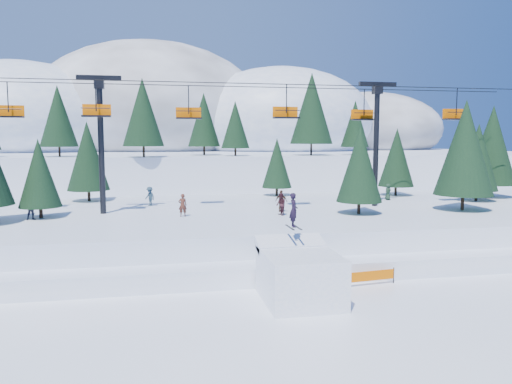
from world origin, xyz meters
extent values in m
plane|color=white|center=(0.00, 0.00, 0.00)|extent=(160.00, 160.00, 0.00)
cube|color=white|center=(0.00, 18.00, 1.25)|extent=(70.00, 22.00, 2.50)
cube|color=white|center=(0.00, 8.00, 0.55)|extent=(70.00, 6.00, 1.10)
cube|color=white|center=(0.00, 68.00, 3.00)|extent=(110.00, 60.00, 6.00)
ellipsoid|color=white|center=(-28.00, 72.00, 11.45)|extent=(36.00, 32.40, 19.80)
ellipsoid|color=#605B59|center=(-6.00, 78.00, 13.26)|extent=(44.00, 39.60, 26.40)
ellipsoid|color=white|center=(18.00, 70.00, 11.42)|extent=(34.00, 30.60, 19.72)
ellipsoid|color=#605B59|center=(38.00, 76.00, 10.12)|extent=(30.00, 27.00, 15.00)
cylinder|color=black|center=(-6.41, 39.00, 6.64)|extent=(0.26, 0.26, 1.28)
cone|color=#163119|center=(-6.41, 39.00, 11.22)|extent=(4.76, 4.76, 7.87)
cylinder|color=black|center=(4.85, 41.53, 6.48)|extent=(0.26, 0.26, 0.96)
cone|color=#163119|center=(4.85, 41.53, 9.91)|extent=(3.57, 3.57, 5.91)
cylinder|color=black|center=(14.94, 41.89, 6.74)|extent=(0.26, 0.26, 1.49)
cone|color=#163119|center=(14.94, 41.89, 12.06)|extent=(5.53, 5.53, 9.15)
cylinder|color=black|center=(-16.41, 42.78, 6.60)|extent=(0.26, 0.26, 1.19)
cone|color=#163119|center=(-16.41, 42.78, 10.85)|extent=(4.43, 4.43, 7.32)
cylinder|color=black|center=(21.64, 43.49, 6.51)|extent=(0.26, 0.26, 1.02)
cone|color=#163119|center=(21.64, 43.49, 10.16)|extent=(3.79, 3.79, 6.27)
cylinder|color=black|center=(1.23, 45.06, 6.57)|extent=(0.26, 0.26, 1.14)
cone|color=#163119|center=(1.23, 45.06, 10.63)|extent=(4.23, 4.23, 6.99)
cube|color=white|center=(1.96, 2.59, 1.23)|extent=(3.64, 4.50, 2.46)
cube|color=white|center=(1.96, 4.51, 2.51)|extent=(3.64, 1.57, 0.88)
imported|color=black|center=(2.06, 4.19, 4.40)|extent=(0.47, 0.68, 1.81)
cube|color=black|center=(1.86, 4.19, 3.48)|extent=(0.11, 1.65, 0.03)
cube|color=black|center=(2.26, 4.19, 3.48)|extent=(0.11, 1.65, 0.03)
cylinder|color=black|center=(-9.00, 18.00, 7.50)|extent=(0.44, 0.44, 10.00)
cube|color=black|center=(-9.00, 18.00, 12.60)|extent=(3.20, 0.35, 0.35)
cube|color=black|center=(-9.00, 18.00, 12.15)|extent=(0.70, 0.70, 0.70)
cylinder|color=black|center=(13.00, 18.00, 7.50)|extent=(0.44, 0.44, 10.00)
cube|color=black|center=(13.00, 18.00, 12.60)|extent=(3.20, 0.35, 0.35)
cube|color=black|center=(13.00, 18.00, 12.15)|extent=(0.70, 0.70, 0.70)
cylinder|color=black|center=(2.00, 16.80, 12.30)|extent=(46.00, 0.06, 0.06)
cylinder|color=black|center=(2.00, 19.20, 12.30)|extent=(46.00, 0.06, 0.06)
cylinder|color=black|center=(-15.62, 19.20, 11.20)|extent=(0.08, 0.08, 2.20)
cube|color=black|center=(-15.62, 19.20, 9.75)|extent=(2.00, 0.75, 0.12)
cube|color=#E06001|center=(-15.62, 19.58, 10.20)|extent=(2.00, 0.10, 0.85)
cylinder|color=black|center=(-15.62, 18.85, 10.30)|extent=(2.00, 0.06, 0.06)
cylinder|color=black|center=(-9.14, 16.80, 11.20)|extent=(0.08, 0.08, 2.20)
cube|color=black|center=(-9.14, 16.80, 9.75)|extent=(2.00, 0.75, 0.12)
cube|color=#E06001|center=(-9.14, 17.18, 10.20)|extent=(2.00, 0.10, 0.85)
cylinder|color=black|center=(-9.14, 16.45, 10.30)|extent=(2.00, 0.06, 0.06)
cylinder|color=black|center=(-2.39, 19.20, 11.20)|extent=(0.08, 0.08, 2.20)
cube|color=black|center=(-2.39, 19.20, 9.75)|extent=(2.00, 0.75, 0.12)
cube|color=#E06001|center=(-2.39, 19.58, 10.20)|extent=(2.00, 0.10, 0.85)
cylinder|color=black|center=(-2.39, 18.85, 10.30)|extent=(2.00, 0.06, 0.06)
cylinder|color=black|center=(4.96, 16.80, 11.20)|extent=(0.08, 0.08, 2.20)
cube|color=black|center=(4.96, 16.80, 9.75)|extent=(2.00, 0.75, 0.12)
cube|color=#E06001|center=(4.96, 17.18, 10.20)|extent=(2.00, 0.10, 0.85)
cylinder|color=black|center=(4.96, 16.45, 10.30)|extent=(2.00, 0.06, 0.06)
cylinder|color=black|center=(12.38, 19.20, 11.20)|extent=(0.08, 0.08, 2.20)
cube|color=black|center=(12.38, 19.20, 9.75)|extent=(2.00, 0.75, 0.12)
cube|color=#E06001|center=(12.38, 19.58, 10.20)|extent=(2.00, 0.10, 0.85)
cylinder|color=black|center=(12.38, 18.85, 10.30)|extent=(2.00, 0.06, 0.06)
cylinder|color=black|center=(19.51, 16.80, 11.20)|extent=(0.08, 0.08, 2.20)
cube|color=black|center=(19.51, 16.80, 9.75)|extent=(2.00, 0.75, 0.12)
cube|color=#E06001|center=(19.51, 17.18, 10.20)|extent=(2.00, 0.10, 0.85)
cylinder|color=black|center=(19.51, 16.45, 10.30)|extent=(2.00, 0.06, 0.06)
cylinder|color=black|center=(18.79, 14.35, 3.11)|extent=(0.26, 0.26, 1.22)
cone|color=#163119|center=(18.79, 14.35, 7.45)|extent=(4.51, 4.51, 7.46)
cylinder|color=black|center=(23.51, 19.36, 2.99)|extent=(0.26, 0.26, 0.98)
cone|color=#163119|center=(23.51, 19.36, 6.49)|extent=(3.64, 3.64, 6.03)
cylinder|color=black|center=(26.80, 21.90, 3.12)|extent=(0.26, 0.26, 1.24)
cone|color=#163119|center=(26.80, 21.90, 7.53)|extent=(4.59, 4.59, 7.60)
cylinder|color=black|center=(18.44, 24.96, 2.97)|extent=(0.26, 0.26, 0.93)
cone|color=#163119|center=(18.44, 24.96, 6.31)|extent=(3.47, 3.47, 5.74)
cylinder|color=black|center=(-11.05, 26.18, 3.00)|extent=(0.26, 0.26, 1.01)
cone|color=#163119|center=(-11.05, 26.18, 6.60)|extent=(3.74, 3.74, 6.19)
cylinder|color=black|center=(6.76, 27.19, 2.90)|extent=(0.26, 0.26, 0.80)
cone|color=#163119|center=(6.76, 27.19, 5.75)|extent=(2.96, 2.96, 4.90)
cylinder|color=black|center=(-13.16, 16.71, 2.90)|extent=(0.26, 0.26, 0.79)
cone|color=#163119|center=(-13.16, 16.71, 5.72)|extent=(2.94, 2.94, 4.86)
cylinder|color=black|center=(9.96, 14.17, 2.96)|extent=(0.26, 0.26, 0.92)
cone|color=#163119|center=(9.96, 14.17, 6.23)|extent=(3.40, 3.40, 5.63)
imported|color=#41291C|center=(4.43, 16.15, 3.34)|extent=(1.03, 0.95, 1.69)
imported|color=#232439|center=(-13.57, 15.93, 3.32)|extent=(0.97, 0.86, 1.65)
imported|color=#1B3522|center=(15.96, 21.60, 3.25)|extent=(0.59, 0.80, 1.50)
imported|color=#263D4C|center=(-5.58, 21.75, 3.31)|extent=(1.13, 1.18, 1.61)
imported|color=#51271C|center=(-3.18, 15.31, 3.34)|extent=(0.64, 0.45, 1.67)
imported|color=#381A20|center=(3.97, 14.44, 3.33)|extent=(0.57, 1.03, 1.66)
cylinder|color=black|center=(5.28, 4.21, 0.45)|extent=(0.06, 0.06, 0.90)
cylinder|color=black|center=(8.06, 4.55, 0.45)|extent=(0.06, 0.06, 0.90)
cube|color=#E06001|center=(6.67, 4.38, 0.55)|extent=(2.78, 0.38, 0.55)
cylinder|color=black|center=(8.22, 6.07, 0.45)|extent=(0.06, 0.06, 0.90)
cylinder|color=black|center=(10.86, 7.01, 0.45)|extent=(0.06, 0.06, 0.90)
cube|color=#E06001|center=(9.54, 6.54, 0.55)|extent=(2.65, 0.98, 0.55)
camera|label=1|loc=(-4.97, -20.90, 8.13)|focal=35.00mm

